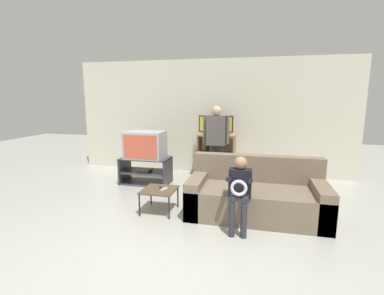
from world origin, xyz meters
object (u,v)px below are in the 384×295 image
object	(u,v)px
person_standing_adult	(216,137)
media_shelf	(216,155)
folding_stool	(203,163)
snack_table	(159,191)
television_main	(145,145)
person_seated_child	(240,187)
television_flat	(216,125)
remote_control_white	(164,189)
couch	(256,196)
tv_stand	(146,170)
remote_control_black	(161,188)

from	to	relation	value
person_standing_adult	media_shelf	bearing A→B (deg)	96.58
folding_stool	media_shelf	bearing A→B (deg)	84.19
media_shelf	snack_table	size ratio (longest dim) A/B	1.88
television_main	media_shelf	size ratio (longest dim) A/B	0.81
snack_table	person_seated_child	world-z (taller)	person_seated_child
folding_stool	person_standing_adult	bearing A→B (deg)	73.58
television_main	television_flat	size ratio (longest dim) A/B	1.02
television_flat	remote_control_white	distance (m)	2.38
television_main	folding_stool	world-z (taller)	television_main
media_shelf	television_flat	distance (m)	0.66
remote_control_white	couch	world-z (taller)	couch
person_seated_child	remote_control_white	bearing A→B (deg)	164.94
folding_stool	couch	distance (m)	1.35
tv_stand	television_main	world-z (taller)	television_main
tv_stand	television_main	xyz separation A→B (m)	(0.00, -0.01, 0.54)
tv_stand	remote_control_black	distance (m)	1.52
television_main	person_seated_child	distance (m)	2.60
media_shelf	remote_control_black	bearing A→B (deg)	-104.71
television_main	person_standing_adult	distance (m)	1.45
folding_stool	person_seated_child	size ratio (longest dim) A/B	0.70
folding_stool	snack_table	distance (m)	1.21
television_flat	remote_control_black	distance (m)	2.36
folding_stool	remote_control_white	xyz separation A→B (m)	(-0.39, -1.10, -0.18)
remote_control_white	person_seated_child	size ratio (longest dim) A/B	0.15
television_main	television_flat	xyz separation A→B (m)	(1.31, 0.87, 0.34)
media_shelf	folding_stool	bearing A→B (deg)	-95.81
media_shelf	person_seated_child	bearing A→B (deg)	-74.97
television_main	couch	xyz separation A→B (m)	(2.22, -1.10, -0.52)
snack_table	television_main	bearing A→B (deg)	120.11
television_flat	tv_stand	bearing A→B (deg)	-146.77
folding_stool	remote_control_white	world-z (taller)	folding_stool
snack_table	person_standing_adult	bearing A→B (deg)	69.20
couch	person_seated_child	xyz separation A→B (m)	(-0.22, -0.54, 0.30)
folding_stool	person_standing_adult	size ratio (longest dim) A/B	0.44
tv_stand	television_flat	xyz separation A→B (m)	(1.32, 0.86, 0.88)
tv_stand	folding_stool	bearing A→B (deg)	-10.59
tv_stand	person_standing_adult	distance (m)	1.60
person_seated_child	snack_table	bearing A→B (deg)	165.57
person_seated_child	tv_stand	bearing A→B (deg)	140.67
snack_table	remote_control_white	xyz separation A→B (m)	(0.08, -0.01, 0.04)
tv_stand	couch	xyz separation A→B (m)	(2.23, -1.11, 0.03)
media_shelf	couch	xyz separation A→B (m)	(0.88, -1.94, -0.20)
media_shelf	snack_table	world-z (taller)	media_shelf
media_shelf	remote_control_black	size ratio (longest dim) A/B	6.64
tv_stand	media_shelf	bearing A→B (deg)	31.82
remote_control_white	person_standing_adult	size ratio (longest dim) A/B	0.09
media_shelf	television_flat	size ratio (longest dim) A/B	1.27
couch	media_shelf	bearing A→B (deg)	114.46
television_main	folding_stool	size ratio (longest dim) A/B	1.12
media_shelf	couch	distance (m)	2.14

